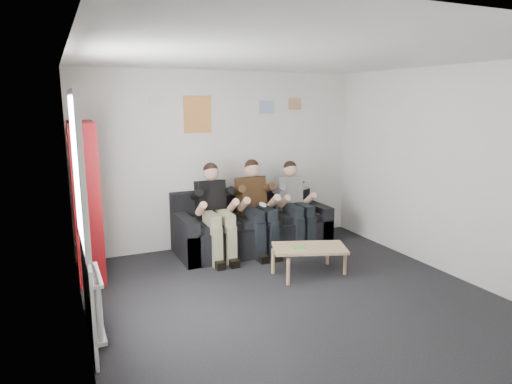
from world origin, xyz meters
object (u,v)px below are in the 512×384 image
(coffee_table, at_px, (309,250))
(person_right, at_px, (295,205))
(person_left, at_px, (216,212))
(sofa, at_px, (251,228))
(bookshelf, at_px, (87,201))
(person_middle, at_px, (257,207))

(coffee_table, xyz_separation_m, person_right, (0.39, 1.09, 0.34))
(person_left, xyz_separation_m, person_right, (1.30, 0.00, -0.02))
(sofa, distance_m, bookshelf, 2.46)
(sofa, xyz_separation_m, person_right, (0.65, -0.21, 0.35))
(coffee_table, height_order, person_middle, person_middle)
(bookshelf, xyz_separation_m, person_right, (3.01, -0.05, -0.33))
(person_left, height_order, person_right, person_left)
(sofa, bearing_deg, coffee_table, -78.59)
(sofa, relative_size, person_left, 1.69)
(person_right, bearing_deg, bookshelf, -173.83)
(bookshelf, height_order, person_left, bookshelf)
(sofa, height_order, coffee_table, sofa)
(coffee_table, height_order, person_left, person_left)
(bookshelf, height_order, person_right, bookshelf)
(sofa, height_order, person_left, person_left)
(bookshelf, bearing_deg, sofa, 5.99)
(sofa, bearing_deg, bookshelf, -176.34)
(person_left, distance_m, person_right, 1.30)
(bookshelf, distance_m, person_right, 3.03)
(sofa, xyz_separation_m, person_left, (-0.65, -0.21, 0.37))
(bookshelf, bearing_deg, person_right, 1.30)
(bookshelf, relative_size, person_middle, 1.44)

